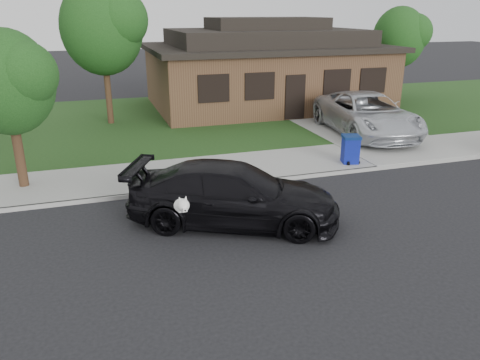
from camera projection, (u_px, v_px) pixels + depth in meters
name	position (u px, v px, depth m)	size (l,w,h in m)	color
ground	(326.00, 227.00, 11.74)	(120.00, 120.00, 0.00)	black
sidewalk	(259.00, 166.00, 16.20)	(60.00, 3.00, 0.12)	gray
curb	(275.00, 180.00, 14.85)	(60.00, 0.12, 0.12)	gray
lawn	(204.00, 118.00, 23.35)	(60.00, 13.00, 0.13)	#193814
driveway	(341.00, 122.00, 22.39)	(4.50, 13.00, 0.14)	gray
sedan	(233.00, 195.00, 11.75)	(5.71, 4.19, 1.54)	black
minivan	(367.00, 114.00, 19.79)	(2.84, 6.17, 1.71)	silver
recycling_bin	(351.00, 149.00, 16.18)	(0.72, 0.72, 0.97)	navy
house	(266.00, 68.00, 25.58)	(12.60, 8.60, 4.65)	#422B1C
tree_0	(106.00, 26.00, 20.49)	(3.78, 3.60, 6.34)	#332114
tree_1	(402.00, 36.00, 26.84)	(3.15, 3.00, 5.25)	#332114
tree_2	(11.00, 81.00, 13.08)	(2.73, 2.60, 4.59)	#332114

